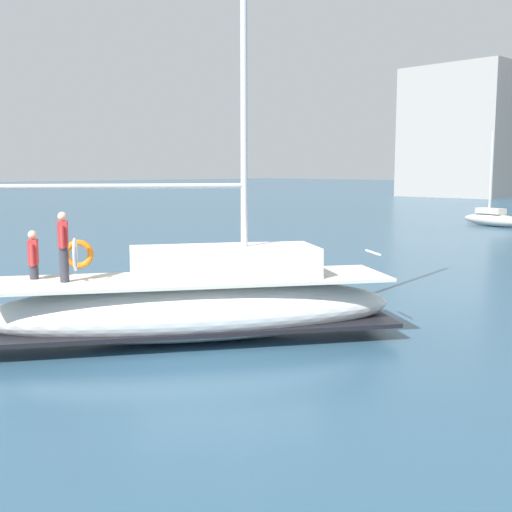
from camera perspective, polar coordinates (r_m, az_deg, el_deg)
ground_plane at (r=17.41m, az=-3.27°, el=-5.48°), size 400.00×400.00×0.00m
main_sailboat at (r=15.03m, az=-5.27°, el=-4.07°), size 7.09×9.43×12.79m
moored_sloop_near at (r=48.23m, az=20.38°, el=3.17°), size 5.49×2.73×6.61m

